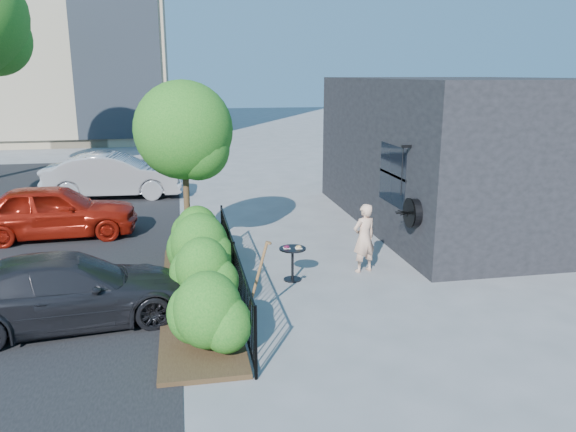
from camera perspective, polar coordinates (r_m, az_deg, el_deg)
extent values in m
plane|color=gray|center=(11.03, 2.44, -7.67)|extent=(120.00, 120.00, 0.00)
cube|color=black|center=(16.60, 17.70, 6.27)|extent=(6.00, 9.00, 4.00)
cube|color=black|center=(13.48, 10.61, 4.13)|extent=(0.04, 1.60, 1.40)
cube|color=black|center=(13.49, 10.63, 4.13)|extent=(0.05, 1.70, 0.06)
cylinder|color=black|center=(12.21, 12.64, 0.33)|extent=(0.18, 0.60, 0.60)
cylinder|color=black|center=(12.17, 12.21, 0.31)|extent=(0.03, 0.64, 0.64)
cube|color=black|center=(12.41, 11.98, 6.94)|extent=(0.25, 0.06, 0.06)
cylinder|color=black|center=(12.46, 11.51, 4.43)|extent=(0.02, 0.02, 1.05)
cylinder|color=black|center=(7.86, -3.31, -12.75)|extent=(0.05, 0.05, 1.10)
cylinder|color=black|center=(10.61, -5.48, -5.46)|extent=(0.05, 0.05, 1.10)
cylinder|color=black|center=(13.46, -6.72, -1.20)|extent=(0.05, 0.05, 1.10)
cube|color=black|center=(10.44, -5.55, -2.82)|extent=(0.03, 6.00, 0.03)
cube|color=black|center=(10.77, -5.43, -7.71)|extent=(0.03, 6.00, 0.03)
cylinder|color=black|center=(7.95, -3.40, -12.43)|extent=(0.02, 0.02, 1.04)
cylinder|color=black|center=(8.13, -3.59, -11.80)|extent=(0.02, 0.02, 1.04)
cylinder|color=black|center=(8.31, -3.78, -11.21)|extent=(0.02, 0.02, 1.04)
cylinder|color=black|center=(8.49, -3.95, -10.63)|extent=(0.02, 0.02, 1.04)
cylinder|color=black|center=(8.67, -4.11, -10.08)|extent=(0.02, 0.02, 1.04)
cylinder|color=black|center=(8.85, -4.27, -9.56)|extent=(0.02, 0.02, 1.04)
cylinder|color=black|center=(9.03, -4.42, -9.05)|extent=(0.02, 0.02, 1.04)
cylinder|color=black|center=(9.21, -4.57, -8.56)|extent=(0.02, 0.02, 1.04)
cylinder|color=black|center=(9.40, -4.71, -8.10)|extent=(0.02, 0.02, 1.04)
cylinder|color=black|center=(9.58, -4.84, -7.65)|extent=(0.02, 0.02, 1.04)
cylinder|color=black|center=(9.77, -4.97, -7.21)|extent=(0.02, 0.02, 1.04)
cylinder|color=black|center=(9.95, -5.09, -6.80)|extent=(0.02, 0.02, 1.04)
cylinder|color=black|center=(10.14, -5.21, -6.40)|extent=(0.02, 0.02, 1.04)
cylinder|color=black|center=(10.32, -5.32, -6.01)|extent=(0.02, 0.02, 1.04)
cylinder|color=black|center=(10.51, -5.43, -5.64)|extent=(0.02, 0.02, 1.04)
cylinder|color=black|center=(10.70, -5.53, -5.28)|extent=(0.02, 0.02, 1.04)
cylinder|color=black|center=(10.89, -5.64, -4.93)|extent=(0.02, 0.02, 1.04)
cylinder|color=black|center=(11.08, -5.73, -4.60)|extent=(0.02, 0.02, 1.04)
cylinder|color=black|center=(11.26, -5.83, -4.27)|extent=(0.02, 0.02, 1.04)
cylinder|color=black|center=(11.45, -5.92, -3.96)|extent=(0.02, 0.02, 1.04)
cylinder|color=black|center=(11.64, -6.01, -3.65)|extent=(0.02, 0.02, 1.04)
cylinder|color=black|center=(11.83, -6.09, -3.36)|extent=(0.02, 0.02, 1.04)
cylinder|color=black|center=(12.02, -6.18, -3.08)|extent=(0.02, 0.02, 1.04)
cylinder|color=black|center=(12.21, -6.26, -2.80)|extent=(0.02, 0.02, 1.04)
cylinder|color=black|center=(12.40, -6.33, -2.53)|extent=(0.02, 0.02, 1.04)
cylinder|color=black|center=(12.60, -6.41, -2.27)|extent=(0.02, 0.02, 1.04)
cylinder|color=black|center=(12.79, -6.48, -2.02)|extent=(0.02, 0.02, 1.04)
cylinder|color=black|center=(12.98, -6.55, -1.78)|extent=(0.02, 0.02, 1.04)
cylinder|color=black|center=(13.17, -6.62, -1.54)|extent=(0.02, 0.02, 1.04)
cylinder|color=black|center=(13.36, -6.69, -1.31)|extent=(0.02, 0.02, 1.04)
cube|color=#382616|center=(10.75, -9.17, -8.21)|extent=(1.30, 6.00, 0.08)
ellipsoid|color=#166119|center=(8.47, -8.14, -9.67)|extent=(1.10, 1.10, 1.24)
ellipsoid|color=#166119|center=(9.96, -8.62, -5.97)|extent=(1.10, 1.10, 1.24)
ellipsoid|color=#166119|center=(11.38, -8.95, -3.39)|extent=(1.10, 1.10, 1.24)
ellipsoid|color=#166119|center=(12.72, -9.20, -1.50)|extent=(1.10, 1.10, 1.24)
cylinder|color=#3F2B19|center=(13.08, -10.23, 1.15)|extent=(0.14, 0.14, 2.40)
sphere|color=#166119|center=(12.81, -10.56, 8.31)|extent=(2.20, 2.20, 2.20)
sphere|color=#166119|center=(12.66, -9.11, 6.80)|extent=(1.43, 1.43, 1.43)
cylinder|color=black|center=(11.38, 0.47, -3.34)|extent=(0.55, 0.55, 0.03)
cylinder|color=black|center=(11.49, 0.46, -4.94)|extent=(0.05, 0.05, 0.66)
cylinder|color=black|center=(11.60, 0.46, -6.45)|extent=(0.36, 0.36, 0.03)
cube|color=white|center=(11.38, -0.14, -3.26)|extent=(0.14, 0.14, 0.01)
cube|color=white|center=(11.37, 1.08, -3.28)|extent=(0.14, 0.14, 0.01)
torus|color=#470B22|center=(11.37, -0.14, -3.15)|extent=(0.12, 0.12, 0.04)
torus|color=tan|center=(11.36, 1.08, -3.17)|extent=(0.12, 0.12, 0.04)
imported|color=#E5B394|center=(11.97, 7.73, -2.23)|extent=(0.63, 0.51, 1.49)
cylinder|color=brown|center=(9.49, -3.15, -6.37)|extent=(0.40, 0.05, 1.28)
cube|color=gray|center=(9.73, -4.21, -10.13)|extent=(0.10, 0.19, 0.27)
cylinder|color=brown|center=(9.32, -1.99, -2.74)|extent=(0.11, 0.10, 0.06)
imported|color=#A21A0D|center=(15.58, -22.65, 0.47)|extent=(4.16, 1.83, 1.40)
imported|color=#A4A3A8|center=(20.02, -17.22, 3.96)|extent=(4.68, 1.90, 1.51)
imported|color=black|center=(10.16, -21.40, -7.04)|extent=(4.33, 2.27, 1.20)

